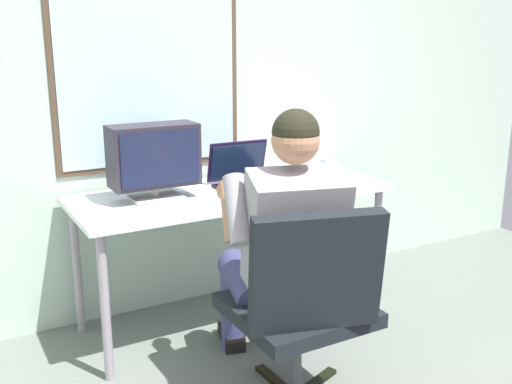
% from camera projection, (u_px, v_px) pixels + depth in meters
% --- Properties ---
extents(wall_rear, '(5.62, 0.08, 2.71)m').
position_uv_depth(wall_rear, '(169.00, 66.00, 3.17)').
color(wall_rear, '#B1C8B6').
rests_on(wall_rear, ground).
extents(desk, '(1.66, 0.65, 0.73)m').
position_uv_depth(desk, '(233.00, 202.00, 3.11)').
color(desk, gray).
rests_on(desk, ground).
extents(office_chair, '(0.60, 0.64, 0.91)m').
position_uv_depth(office_chair, '(305.00, 299.00, 2.30)').
color(office_chair, black).
rests_on(office_chair, ground).
extents(person_seated, '(0.65, 0.89, 1.24)m').
position_uv_depth(person_seated, '(284.00, 246.00, 2.51)').
color(person_seated, '#3B3B69').
rests_on(person_seated, ground).
extents(crt_monitor, '(0.43, 0.20, 0.37)m').
position_uv_depth(crt_monitor, '(154.00, 157.00, 2.87)').
color(crt_monitor, beige).
rests_on(crt_monitor, desk).
extents(laptop, '(0.34, 0.30, 0.23)m').
position_uv_depth(laptop, '(244.00, 174.00, 3.17)').
color(laptop, black).
rests_on(laptop, desk).
extents(wine_glass, '(0.09, 0.09, 0.15)m').
position_uv_depth(wine_glass, '(328.00, 167.00, 3.17)').
color(wine_glass, silver).
rests_on(wine_glass, desk).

